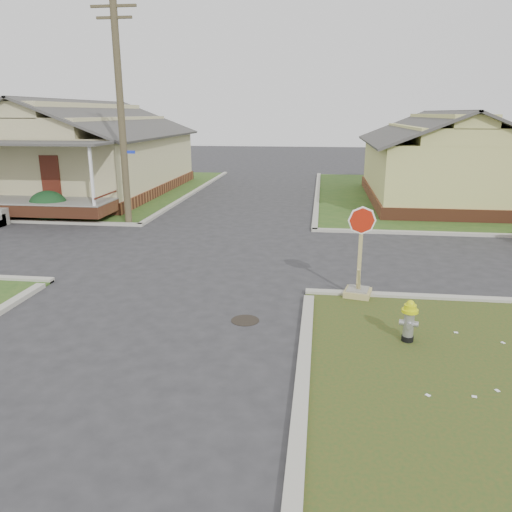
# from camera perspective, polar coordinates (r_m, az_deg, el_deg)

# --- Properties ---
(ground) EXTENTS (120.00, 120.00, 0.00)m
(ground) POSITION_cam_1_polar(r_m,az_deg,el_deg) (12.35, -11.09, -5.81)
(ground) COLOR #2B2A2D
(ground) RESTS_ON ground
(verge_far_left) EXTENTS (19.00, 19.00, 0.05)m
(verge_far_left) POSITION_cam_1_polar(r_m,az_deg,el_deg) (33.68, -22.74, 7.13)
(verge_far_left) COLOR #2B4F1C
(verge_far_left) RESTS_ON ground
(curbs) EXTENTS (80.00, 40.00, 0.12)m
(curbs) POSITION_cam_1_polar(r_m,az_deg,el_deg) (16.91, -5.82, 0.41)
(curbs) COLOR #ADAA9C
(curbs) RESTS_ON ground
(manhole) EXTENTS (0.64, 0.64, 0.01)m
(manhole) POSITION_cam_1_polar(r_m,az_deg,el_deg) (11.40, -1.25, -7.36)
(manhole) COLOR black
(manhole) RESTS_ON ground
(corner_house) EXTENTS (10.10, 15.50, 5.30)m
(corner_house) POSITION_cam_1_polar(r_m,az_deg,el_deg) (30.87, -19.49, 10.97)
(corner_house) COLOR brown
(corner_house) RESTS_ON ground
(side_house_yellow) EXTENTS (7.60, 11.60, 4.70)m
(side_house_yellow) POSITION_cam_1_polar(r_m,az_deg,el_deg) (28.13, 20.50, 10.28)
(side_house_yellow) COLOR brown
(side_house_yellow) RESTS_ON ground
(utility_pole) EXTENTS (1.80, 0.28, 9.00)m
(utility_pole) POSITION_cam_1_polar(r_m,az_deg,el_deg) (21.30, -15.20, 15.86)
(utility_pole) COLOR #433A27
(utility_pole) RESTS_ON ground
(fire_hydrant) EXTENTS (0.33, 0.33, 0.89)m
(fire_hydrant) POSITION_cam_1_polar(r_m,az_deg,el_deg) (10.60, 17.10, -6.87)
(fire_hydrant) COLOR black
(fire_hydrant) RESTS_ON ground
(stop_sign) EXTENTS (0.66, 0.64, 2.31)m
(stop_sign) POSITION_cam_1_polar(r_m,az_deg,el_deg) (12.84, 11.65, -2.38)
(stop_sign) COLOR tan
(stop_sign) RESTS_ON ground
(hedge_right) EXTENTS (1.56, 1.28, 1.19)m
(hedge_right) POSITION_cam_1_polar(r_m,az_deg,el_deg) (23.60, -22.64, 5.34)
(hedge_right) COLOR #153A1B
(hedge_right) RESTS_ON verge_far_left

